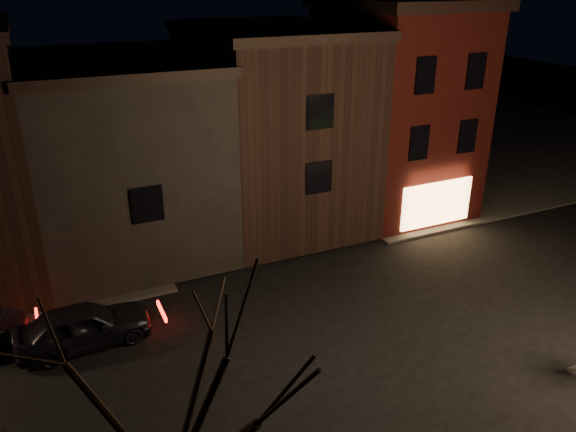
% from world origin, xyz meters
% --- Properties ---
extents(ground, '(120.00, 120.00, 0.00)m').
position_xyz_m(ground, '(0.00, 0.00, 0.00)').
color(ground, black).
rests_on(ground, ground).
extents(sidewalk_far_right, '(30.00, 30.00, 0.12)m').
position_xyz_m(sidewalk_far_right, '(20.00, 20.00, 0.06)').
color(sidewalk_far_right, '#2D2B28').
rests_on(sidewalk_far_right, ground).
extents(corner_building, '(6.50, 8.50, 10.50)m').
position_xyz_m(corner_building, '(8.00, 9.47, 5.40)').
color(corner_building, '#46100C').
rests_on(corner_building, ground).
extents(row_building_a, '(7.30, 10.30, 9.40)m').
position_xyz_m(row_building_a, '(1.50, 10.50, 4.83)').
color(row_building_a, black).
rests_on(row_building_a, ground).
extents(row_building_b, '(7.80, 10.30, 8.40)m').
position_xyz_m(row_building_b, '(-5.75, 10.50, 4.33)').
color(row_building_b, black).
rests_on(row_building_b, ground).
extents(bare_tree_left, '(5.60, 5.60, 7.50)m').
position_xyz_m(bare_tree_left, '(-8.00, -7.00, 5.43)').
color(bare_tree_left, black).
rests_on(bare_tree_left, sidewalk_near_left).
extents(parked_car_a, '(4.53, 2.03, 1.51)m').
position_xyz_m(parked_car_a, '(-8.71, 2.92, 0.76)').
color(parked_car_a, black).
rests_on(parked_car_a, ground).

